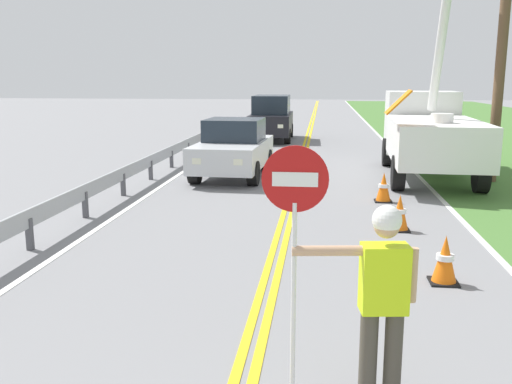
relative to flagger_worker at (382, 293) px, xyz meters
name	(u,v)px	position (x,y,z in m)	size (l,w,h in m)	color
centerline_yellow_left	(300,159)	(-1.34, 15.51, -1.04)	(0.11, 110.00, 0.01)	yellow
centerline_yellow_right	(305,159)	(-1.16, 15.51, -1.04)	(0.11, 110.00, 0.01)	yellow
edge_line_right	(404,161)	(2.35, 15.51, -1.04)	(0.12, 110.00, 0.01)	silver
edge_line_left	(204,158)	(-4.85, 15.51, -1.04)	(0.12, 110.00, 0.01)	silver
flagger_worker	(382,293)	(0.00, 0.00, 0.00)	(1.08, 0.29, 1.83)	#474238
stop_sign_paddle	(295,219)	(-0.76, -0.10, 0.66)	(0.56, 0.04, 2.33)	silver
utility_bucket_truck	(428,128)	(2.58, 12.53, 0.39)	(2.94, 6.90, 6.10)	white
oncoming_sedan_nearest	(233,149)	(-3.15, 11.64, -0.21)	(2.06, 4.18, 1.70)	silver
oncoming_suv_second	(272,118)	(-2.94, 21.85, 0.01)	(1.98, 4.64, 2.10)	black
utility_pole_near	(505,16)	(4.25, 11.72, 3.47)	(1.80, 0.28, 8.67)	brown
traffic_cone_lead	(445,260)	(1.22, 3.19, -0.71)	(0.40, 0.40, 0.70)	orange
traffic_cone_mid	(400,213)	(0.96, 6.01, -0.71)	(0.40, 0.40, 0.70)	orange
traffic_cone_tail	(384,188)	(0.92, 8.60, -0.71)	(0.40, 0.40, 0.70)	orange
guardrail_left_shoulder	(161,156)	(-5.45, 12.00, -0.53)	(0.10, 32.00, 0.71)	#9EA0A3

